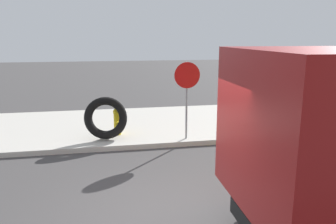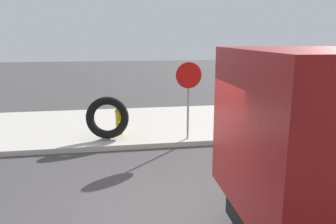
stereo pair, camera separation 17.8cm
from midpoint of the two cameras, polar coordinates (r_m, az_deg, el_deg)
name	(u,v)px [view 2 (the right image)]	position (r m, az deg, el deg)	size (l,w,h in m)	color
sidewalk_curb	(134,125)	(12.03, -5.34, -2.16)	(36.00, 5.00, 0.15)	#BCB7AD
fire_hydrant	(119,120)	(10.55, -7.84, -1.40)	(0.25, 0.57, 0.85)	yellow
loose_tire	(108,117)	(10.18, -9.75, -0.92)	(1.28, 1.28, 0.25)	black
stop_sign	(188,86)	(9.79, 4.02, 4.40)	(0.76, 0.08, 2.29)	gray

